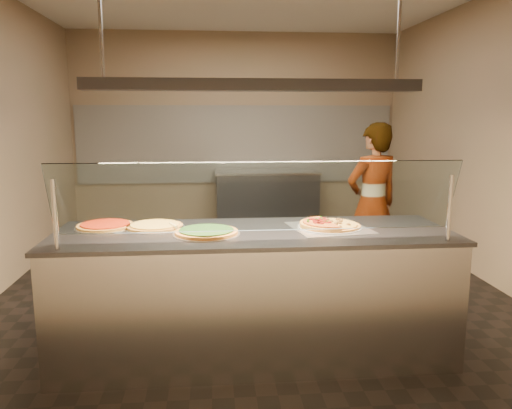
{
  "coord_description": "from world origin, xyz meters",
  "views": [
    {
      "loc": [
        -0.4,
        -4.87,
        1.75
      ],
      "look_at": [
        -0.03,
        -0.83,
        1.02
      ],
      "focal_mm": 35.0,
      "sensor_mm": 36.0,
      "label": 1
    }
  ],
  "objects": [
    {
      "name": "half_pizza_pepperoni",
      "position": [
        0.36,
        -1.35,
        0.96
      ],
      "size": [
        0.28,
        0.47,
        0.05
      ],
      "color": "#A06326",
      "rests_on": "perforated_tray"
    },
    {
      "name": "wall_front",
      "position": [
        0.0,
        -3.01,
        1.5
      ],
      "size": [
        5.0,
        0.02,
        3.0
      ],
      "primitive_type": "cube",
      "color": "#997C62",
      "rests_on": "ground"
    },
    {
      "name": "serving_counter",
      "position": [
        -0.1,
        -1.4,
        0.47
      ],
      "size": [
        2.84,
        0.94,
        0.93
      ],
      "color": "#B7B7BC",
      "rests_on": "ground"
    },
    {
      "name": "tile_band",
      "position": [
        0.0,
        2.98,
        1.3
      ],
      "size": [
        4.9,
        0.02,
        1.2
      ],
      "primitive_type": "cube",
      "color": "silver",
      "rests_on": "wall_back"
    },
    {
      "name": "sneeze_guard",
      "position": [
        -0.1,
        -1.74,
        1.23
      ],
      "size": [
        2.6,
        0.18,
        0.54
      ],
      "color": "#B7B7BC",
      "rests_on": "serving_counter"
    },
    {
      "name": "pizza_cheese",
      "position": [
        -0.82,
        -1.22,
        0.94
      ],
      "size": [
        0.44,
        0.44,
        0.03
      ],
      "color": "silver",
      "rests_on": "serving_counter"
    },
    {
      "name": "worker",
      "position": [
        1.27,
        0.11,
        0.84
      ],
      "size": [
        0.71,
        0.58,
        1.68
      ],
      "primitive_type": "imported",
      "rotation": [
        0.0,
        0.0,
        3.47
      ],
      "color": "#36333C",
      "rests_on": "ground"
    },
    {
      "name": "half_pizza_sausage",
      "position": [
        0.57,
        -1.35,
        0.96
      ],
      "size": [
        0.28,
        0.47,
        0.04
      ],
      "color": "#A06326",
      "rests_on": "perforated_tray"
    },
    {
      "name": "pizza_tomato",
      "position": [
        -1.19,
        -1.17,
        0.94
      ],
      "size": [
        0.44,
        0.44,
        0.03
      ],
      "color": "silver",
      "rests_on": "serving_counter"
    },
    {
      "name": "wall_back",
      "position": [
        0.0,
        3.01,
        1.5
      ],
      "size": [
        5.0,
        0.02,
        3.0
      ],
      "primitive_type": "cube",
      "color": "#997C62",
      "rests_on": "ground"
    },
    {
      "name": "pizza_spinach",
      "position": [
        -0.44,
        -1.46,
        0.95
      ],
      "size": [
        0.47,
        0.47,
        0.03
      ],
      "color": "silver",
      "rests_on": "serving_counter"
    },
    {
      "name": "wall_right",
      "position": [
        2.51,
        0.0,
        1.5
      ],
      "size": [
        0.02,
        6.0,
        3.0
      ],
      "primitive_type": "cube",
      "color": "#997C62",
      "rests_on": "ground"
    },
    {
      "name": "ground",
      "position": [
        0.0,
        0.0,
        -0.01
      ],
      "size": [
        5.0,
        6.0,
        0.02
      ],
      "primitive_type": "cube",
      "color": "black",
      "rests_on": "ground"
    },
    {
      "name": "perforated_tray",
      "position": [
        0.46,
        -1.35,
        0.94
      ],
      "size": [
        0.6,
        0.6,
        0.01
      ],
      "color": "silver",
      "rests_on": "serving_counter"
    },
    {
      "name": "heat_lamp_housing",
      "position": [
        -0.1,
        -1.4,
        1.95
      ],
      "size": [
        2.3,
        0.18,
        0.08
      ],
      "primitive_type": "cube",
      "color": "#414147",
      "rests_on": "ceiling"
    },
    {
      "name": "prep_table",
      "position": [
        0.43,
        2.55,
        0.47
      ],
      "size": [
        1.54,
        0.74,
        0.93
      ],
      "color": "#414147",
      "rests_on": "ground"
    },
    {
      "name": "pizza_spatula",
      "position": [
        -0.63,
        -1.32,
        0.96
      ],
      "size": [
        0.24,
        0.21,
        0.02
      ],
      "color": "#B7B7BC",
      "rests_on": "pizza_spinach"
    },
    {
      "name": "lamp_rod_right",
      "position": [
        0.9,
        -1.4,
        2.5
      ],
      "size": [
        0.02,
        0.02,
        1.01
      ],
      "primitive_type": "cylinder",
      "color": "#B7B7BC",
      "rests_on": "ceiling"
    }
  ]
}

